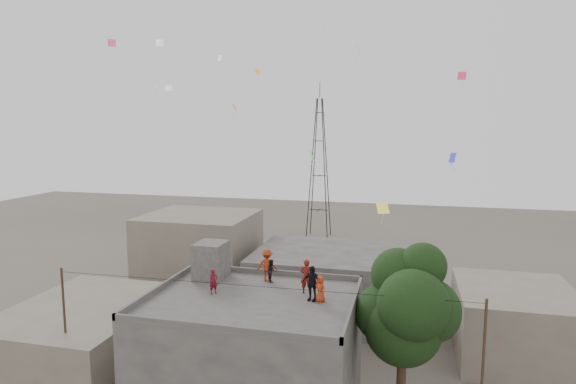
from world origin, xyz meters
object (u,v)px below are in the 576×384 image
Objects in this scene: person_red_adult at (306,276)px; person_dark_adult at (312,283)px; stair_head_box at (211,260)px; tree at (407,308)px; transmission_tower at (319,168)px.

person_dark_adult is at bearing 111.59° from person_red_adult.
stair_head_box is 0.22× the size of tree.
stair_head_box is 5.74m from person_red_adult.
transmission_tower reaches higher than person_dark_adult.
transmission_tower is at bearing 113.60° from person_dark_adult.
person_red_adult is (6.42, -38.57, -2.10)m from transmission_tower.
person_dark_adult is at bearing -19.05° from stair_head_box.
transmission_tower is 11.46× the size of person_red_adult.
person_dark_adult is (6.89, -39.50, -2.11)m from transmission_tower.
tree reaches higher than stair_head_box.
transmission_tower reaches higher than tree.
transmission_tower is (-0.80, 37.40, 1.97)m from stair_head_box.
tree is 5.31× the size of person_dark_adult.
stair_head_box is at bearing 174.65° from person_dark_adult.
stair_head_box is at bearing -88.77° from transmission_tower.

